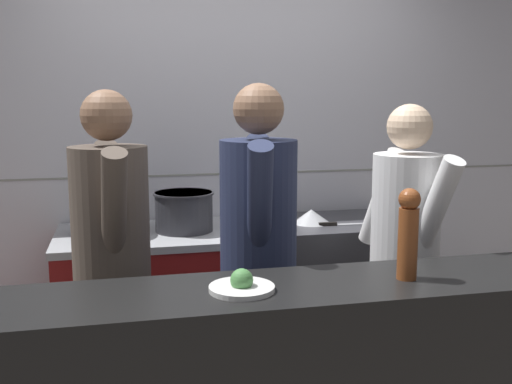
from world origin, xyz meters
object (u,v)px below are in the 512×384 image
at_px(plated_dish_main, 242,285).
at_px(pepper_mill, 408,232).
at_px(chef_line, 404,253).
at_px(stock_pot, 105,216).
at_px(mixing_bowl_steel, 311,216).
at_px(chef_head_cook, 112,258).
at_px(oven_range, 151,305).
at_px(chefs_knife, 342,224).
at_px(sauce_pot, 184,211).
at_px(chef_sous, 258,252).

distance_m(plated_dish_main, pepper_mill, 0.63).
distance_m(pepper_mill, chef_line, 0.76).
xyz_separation_m(stock_pot, mixing_bowl_steel, (1.21, 0.00, -0.06)).
distance_m(chef_head_cook, chef_line, 1.38).
height_order(oven_range, chef_line, chef_line).
height_order(oven_range, pepper_mill, pepper_mill).
bearing_deg(chef_head_cook, pepper_mill, -40.04).
height_order(plated_dish_main, chef_head_cook, chef_head_cook).
bearing_deg(chefs_knife, stock_pot, 175.96).
xyz_separation_m(oven_range, stock_pot, (-0.24, -0.03, 0.55)).
distance_m(sauce_pot, chef_line, 1.27).
relative_size(stock_pot, chefs_knife, 1.03).
bearing_deg(plated_dish_main, chef_sous, 71.85).
bearing_deg(sauce_pot, chef_head_cook, -118.84).
height_order(sauce_pot, plated_dish_main, sauce_pot).
xyz_separation_m(mixing_bowl_steel, plated_dish_main, (-0.72, -1.43, 0.08)).
bearing_deg(chef_head_cook, oven_range, 69.14).
xyz_separation_m(chef_head_cook, chef_line, (1.37, -0.09, -0.04)).
xyz_separation_m(mixing_bowl_steel, chef_sous, (-0.52, -0.80, 0.02)).
xyz_separation_m(oven_range, chefs_knife, (1.12, -0.12, 0.46)).
distance_m(oven_range, chef_sous, 1.07).
height_order(stock_pot, chef_head_cook, chef_head_cook).
relative_size(sauce_pot, chef_head_cook, 0.21).
xyz_separation_m(mixing_bowl_steel, chefs_knife, (0.16, -0.10, -0.03)).
bearing_deg(chef_sous, chef_line, 11.97).
relative_size(mixing_bowl_steel, pepper_mill, 0.69).
xyz_separation_m(oven_range, chef_sous, (0.45, -0.82, 0.51)).
relative_size(plated_dish_main, chef_sous, 0.13).
xyz_separation_m(plated_dish_main, chef_line, (0.93, 0.64, -0.11)).
bearing_deg(chef_head_cook, chef_line, -9.24).
bearing_deg(mixing_bowl_steel, chefs_knife, -32.87).
relative_size(oven_range, mixing_bowl_steel, 4.55).
distance_m(stock_pot, chef_line, 1.63).
relative_size(oven_range, chef_line, 0.65).
relative_size(sauce_pot, chefs_knife, 1.00).
distance_m(stock_pot, pepper_mill, 1.81).
bearing_deg(chef_sous, mixing_bowl_steel, 68.90).
relative_size(oven_range, sauce_pot, 3.01).
bearing_deg(chef_head_cook, chefs_knife, 19.21).
height_order(pepper_mill, chef_head_cook, chef_head_cook).
bearing_deg(chef_head_cook, plated_dish_main, -64.18).
bearing_deg(chefs_knife, mixing_bowl_steel, 147.13).
bearing_deg(chefs_knife, pepper_mill, -101.17).
relative_size(oven_range, pepper_mill, 3.13).
relative_size(stock_pot, chef_line, 0.22).
xyz_separation_m(stock_pot, chef_head_cook, (0.04, -0.70, -0.06)).
distance_m(mixing_bowl_steel, plated_dish_main, 1.61).
xyz_separation_m(pepper_mill, chef_sous, (-0.41, 0.63, -0.21)).
height_order(stock_pot, mixing_bowl_steel, stock_pot).
distance_m(sauce_pot, chef_head_cook, 0.83).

